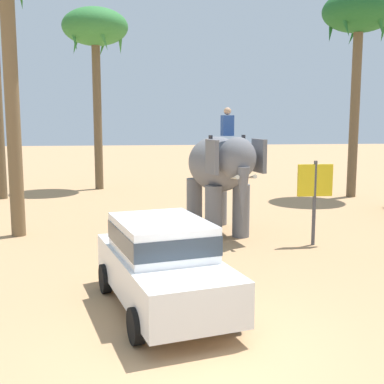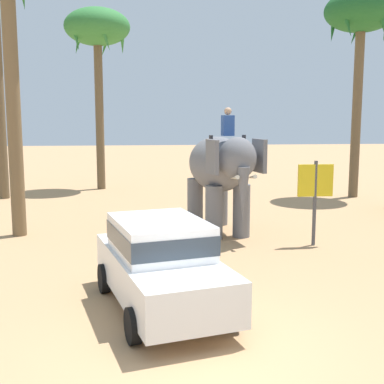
% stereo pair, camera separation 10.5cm
% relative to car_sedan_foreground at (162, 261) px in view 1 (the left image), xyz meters
% --- Properties ---
extents(ground_plane, '(120.00, 120.00, 0.00)m').
position_rel_car_sedan_foreground_xyz_m(ground_plane, '(0.49, -1.97, -0.93)').
color(ground_plane, tan).
extents(car_sedan_foreground, '(2.63, 4.39, 1.70)m').
position_rel_car_sedan_foreground_xyz_m(car_sedan_foreground, '(0.00, 0.00, 0.00)').
color(car_sedan_foreground, white).
rests_on(car_sedan_foreground, ground).
extents(elephant_with_mahout, '(2.21, 4.00, 3.88)m').
position_rel_car_sedan_foreground_xyz_m(elephant_with_mahout, '(2.15, 6.11, 1.06)').
color(elephant_with_mahout, slate).
rests_on(elephant_with_mahout, ground).
extents(palm_tree_behind_elephant, '(3.20, 3.20, 9.09)m').
position_rel_car_sedan_foreground_xyz_m(palm_tree_behind_elephant, '(9.41, 12.64, 6.95)').
color(palm_tree_behind_elephant, brown).
rests_on(palm_tree_behind_elephant, ground).
extents(palm_tree_far_back, '(3.20, 3.20, 8.88)m').
position_rel_car_sedan_foreground_xyz_m(palm_tree_far_back, '(-2.22, 16.58, 6.76)').
color(palm_tree_far_back, brown).
rests_on(palm_tree_far_back, ground).
extents(signboard_yellow, '(1.00, 0.10, 2.40)m').
position_rel_car_sedan_foreground_xyz_m(signboard_yellow, '(4.54, 4.30, 0.76)').
color(signboard_yellow, '#4C4C51').
rests_on(signboard_yellow, ground).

